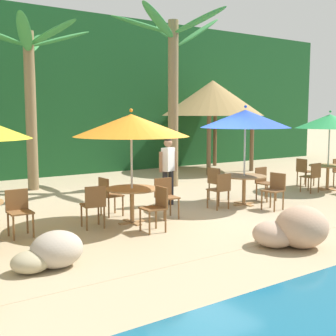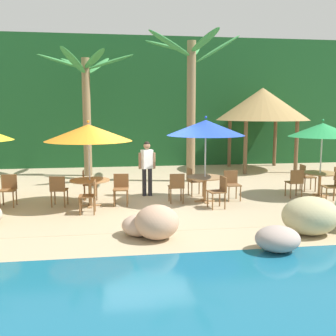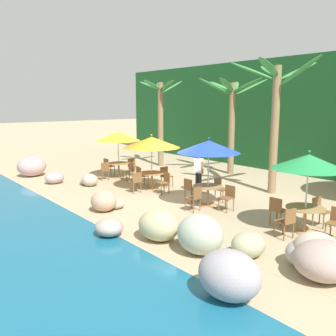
# 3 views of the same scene
# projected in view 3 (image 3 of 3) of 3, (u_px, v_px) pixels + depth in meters

# --- Properties ---
(ground_plane) EXTENTS (120.00, 120.00, 0.00)m
(ground_plane) POSITION_uv_depth(u_px,v_px,m) (174.00, 197.00, 14.45)
(ground_plane) COLOR tan
(terrace_deck) EXTENTS (18.00, 5.20, 0.01)m
(terrace_deck) POSITION_uv_depth(u_px,v_px,m) (174.00, 197.00, 14.45)
(terrace_deck) COLOR tan
(terrace_deck) RESTS_ON ground
(foliage_backdrop) EXTENTS (28.00, 2.40, 6.00)m
(foliage_backdrop) POSITION_uv_depth(u_px,v_px,m) (303.00, 115.00, 19.52)
(foliage_backdrop) COLOR #194C23
(foliage_backdrop) RESTS_ON ground
(rock_seawall) EXTENTS (16.17, 3.42, 1.01)m
(rock_seawall) POSITION_uv_depth(u_px,v_px,m) (148.00, 212.00, 11.04)
(rock_seawall) COLOR #AB988E
(rock_seawall) RESTS_ON ground
(umbrella_yellow) EXTENTS (2.16, 2.16, 2.40)m
(umbrella_yellow) POSITION_uv_depth(u_px,v_px,m) (118.00, 136.00, 17.82)
(umbrella_yellow) COLOR silver
(umbrella_yellow) RESTS_ON ground
(dining_table_yellow) EXTENTS (1.10, 1.10, 0.74)m
(dining_table_yellow) POSITION_uv_depth(u_px,v_px,m) (119.00, 165.00, 18.07)
(dining_table_yellow) COLOR #A37547
(dining_table_yellow) RESTS_ON ground
(chair_yellow_seaward) EXTENTS (0.43, 0.43, 0.87)m
(chair_yellow_seaward) POSITION_uv_depth(u_px,v_px,m) (130.00, 170.00, 17.49)
(chair_yellow_seaward) COLOR brown
(chair_yellow_seaward) RESTS_ON ground
(chair_yellow_inland) EXTENTS (0.45, 0.45, 0.87)m
(chair_yellow_inland) POSITION_uv_depth(u_px,v_px,m) (133.00, 165.00, 18.65)
(chair_yellow_inland) COLOR brown
(chair_yellow_inland) RESTS_ON ground
(chair_yellow_left) EXTENTS (0.43, 0.44, 0.87)m
(chair_yellow_left) POSITION_uv_depth(u_px,v_px,m) (108.00, 165.00, 18.66)
(chair_yellow_left) COLOR brown
(chair_yellow_left) RESTS_ON ground
(chair_yellow_right) EXTENTS (0.44, 0.43, 0.87)m
(chair_yellow_right) POSITION_uv_depth(u_px,v_px,m) (104.00, 170.00, 17.51)
(chair_yellow_right) COLOR brown
(chair_yellow_right) RESTS_ON ground
(umbrella_orange) EXTENTS (2.38, 2.38, 2.38)m
(umbrella_orange) POSITION_uv_depth(u_px,v_px,m) (152.00, 142.00, 15.30)
(umbrella_orange) COLOR silver
(umbrella_orange) RESTS_ON ground
(dining_table_orange) EXTENTS (1.10, 1.10, 0.74)m
(dining_table_orange) POSITION_uv_depth(u_px,v_px,m) (152.00, 176.00, 15.55)
(dining_table_orange) COLOR #A37547
(dining_table_orange) RESTS_ON ground
(chair_orange_seaward) EXTENTS (0.46, 0.46, 0.87)m
(chair_orange_seaward) POSITION_uv_depth(u_px,v_px,m) (165.00, 181.00, 14.93)
(chair_orange_seaward) COLOR brown
(chair_orange_seaward) RESTS_ON ground
(chair_orange_inland) EXTENTS (0.44, 0.43, 0.87)m
(chair_orange_inland) POSITION_uv_depth(u_px,v_px,m) (166.00, 175.00, 16.19)
(chair_orange_inland) COLOR brown
(chair_orange_inland) RESTS_ON ground
(chair_orange_left) EXTENTS (0.47, 0.48, 0.87)m
(chair_orange_left) POSITION_uv_depth(u_px,v_px,m) (141.00, 175.00, 16.24)
(chair_orange_left) COLOR brown
(chair_orange_left) RESTS_ON ground
(chair_orange_right) EXTENTS (0.44, 0.44, 0.87)m
(chair_orange_right) POSITION_uv_depth(u_px,v_px,m) (136.00, 181.00, 15.00)
(chair_orange_right) COLOR brown
(chair_orange_right) RESTS_ON ground
(umbrella_blue) EXTENTS (2.23, 2.23, 2.48)m
(umbrella_blue) POSITION_uv_depth(u_px,v_px,m) (209.00, 147.00, 12.82)
(umbrella_blue) COLOR silver
(umbrella_blue) RESTS_ON ground
(dining_table_blue) EXTENTS (1.10, 1.10, 0.74)m
(dining_table_blue) POSITION_uv_depth(u_px,v_px,m) (208.00, 189.00, 13.09)
(dining_table_blue) COLOR #A37547
(dining_table_blue) RESTS_ON ground
(chair_blue_seaward) EXTENTS (0.44, 0.44, 0.87)m
(chair_blue_seaward) POSITION_uv_depth(u_px,v_px,m) (228.00, 196.00, 12.54)
(chair_blue_seaward) COLOR brown
(chair_blue_seaward) RESTS_ON ground
(chair_blue_inland) EXTENTS (0.47, 0.46, 0.87)m
(chair_blue_inland) POSITION_uv_depth(u_px,v_px,m) (220.00, 188.00, 13.77)
(chair_blue_inland) COLOR brown
(chair_blue_inland) RESTS_ON ground
(chair_blue_left) EXTENTS (0.42, 0.43, 0.87)m
(chair_blue_left) POSITION_uv_depth(u_px,v_px,m) (190.00, 188.00, 13.70)
(chair_blue_left) COLOR brown
(chair_blue_left) RESTS_ON ground
(chair_blue_right) EXTENTS (0.48, 0.47, 0.87)m
(chair_blue_right) POSITION_uv_depth(u_px,v_px,m) (195.00, 197.00, 12.44)
(chair_blue_right) COLOR brown
(chair_blue_right) RESTS_ON ground
(umbrella_green) EXTENTS (2.03, 2.03, 2.38)m
(umbrella_green) POSITION_uv_depth(u_px,v_px,m) (309.00, 162.00, 10.16)
(umbrella_green) COLOR silver
(umbrella_green) RESTS_ON ground
(dining_table_green) EXTENTS (1.10, 1.10, 0.74)m
(dining_table_green) POSITION_uv_depth(u_px,v_px,m) (305.00, 212.00, 10.41)
(dining_table_green) COLOR #A37547
(dining_table_green) RESTS_ON ground
(chair_green_inland) EXTENTS (0.46, 0.45, 0.87)m
(chair_green_inland) POSITION_uv_depth(u_px,v_px,m) (319.00, 209.00, 10.99)
(chair_green_inland) COLOR brown
(chair_green_inland) RESTS_ON ground
(chair_green_left) EXTENTS (0.42, 0.43, 0.87)m
(chair_green_left) POSITION_uv_depth(u_px,v_px,m) (277.00, 209.00, 11.02)
(chair_green_left) COLOR brown
(chair_green_left) RESTS_ON ground
(chair_green_right) EXTENTS (0.48, 0.48, 0.87)m
(chair_green_right) POSITION_uv_depth(u_px,v_px,m) (287.00, 221.00, 9.93)
(chair_green_right) COLOR brown
(chair_green_right) RESTS_ON ground
(palm_tree_nearest) EXTENTS (2.71, 2.72, 4.95)m
(palm_tree_nearest) POSITION_uv_depth(u_px,v_px,m) (160.00, 110.00, 21.08)
(palm_tree_nearest) COLOR olive
(palm_tree_nearest) RESTS_ON ground
(palm_tree_second) EXTENTS (3.82, 3.53, 4.91)m
(palm_tree_second) POSITION_uv_depth(u_px,v_px,m) (232.00, 107.00, 18.62)
(palm_tree_second) COLOR olive
(palm_tree_second) RESTS_ON ground
(palm_tree_third) EXTENTS (3.57, 3.74, 5.39)m
(palm_tree_third) POSITION_uv_depth(u_px,v_px,m) (276.00, 104.00, 14.50)
(palm_tree_third) COLOR olive
(palm_tree_third) RESTS_ON ground
(waiter_in_white) EXTENTS (0.52, 0.32, 1.70)m
(waiter_in_white) POSITION_uv_depth(u_px,v_px,m) (199.00, 170.00, 14.89)
(waiter_in_white) COLOR #232328
(waiter_in_white) RESTS_ON ground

